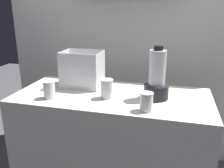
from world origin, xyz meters
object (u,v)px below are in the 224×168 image
Objects in this scene: juice_cup_carrot_far_left at (49,90)px; juice_cup_carrot_middle at (146,103)px; juice_cup_beet_left at (107,90)px; carrot_display_bin at (82,76)px; blender_pitcher at (157,79)px.

juice_cup_carrot_middle is (0.67, -0.04, -0.01)m from juice_cup_carrot_far_left.
carrot_display_bin is at bearing 141.93° from juice_cup_beet_left.
blender_pitcher reaches higher than juice_cup_carrot_far_left.
juice_cup_beet_left reaches higher than juice_cup_carrot_middle.
carrot_display_bin reaches higher than juice_cup_carrot_middle.
juice_cup_carrot_middle is (0.56, -0.35, -0.04)m from carrot_display_bin.
juice_cup_carrot_far_left is (-0.71, -0.18, -0.08)m from blender_pitcher.
juice_cup_carrot_middle is (0.29, -0.15, -0.01)m from juice_cup_beet_left.
juice_cup_beet_left is (-0.33, -0.08, -0.08)m from blender_pitcher.
juice_cup_beet_left is at bearing -166.17° from blender_pitcher.
juice_cup_beet_left is 0.33m from juice_cup_carrot_middle.
juice_cup_carrot_far_left is 0.40m from juice_cup_beet_left.
juice_cup_carrot_far_left is at bearing -165.55° from blender_pitcher.
blender_pitcher is 0.25m from juice_cup_carrot_middle.
blender_pitcher is at bearing 80.37° from juice_cup_carrot_middle.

